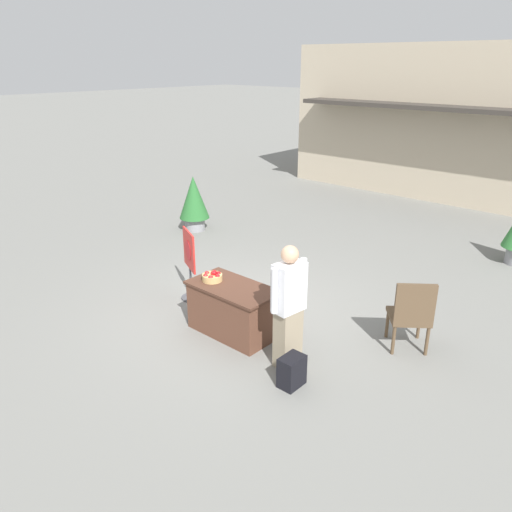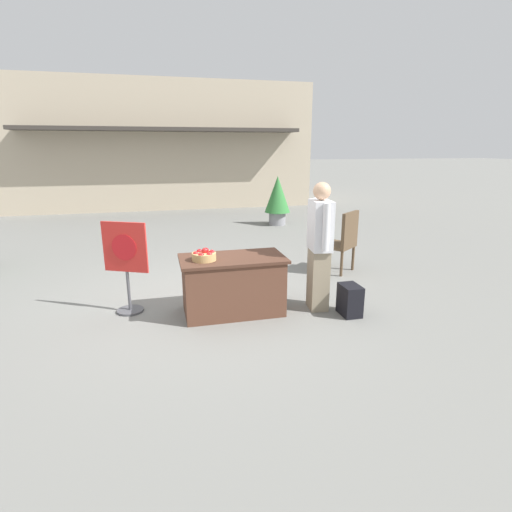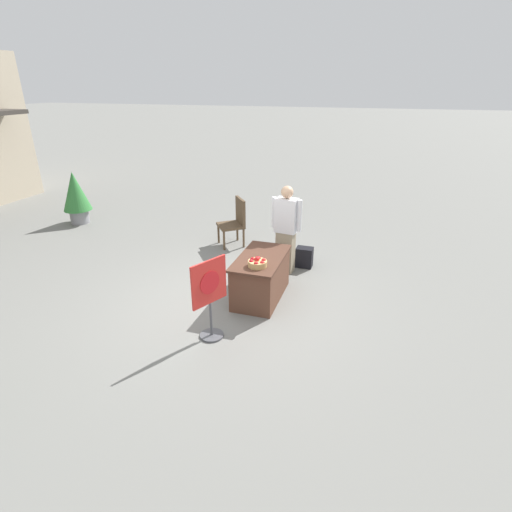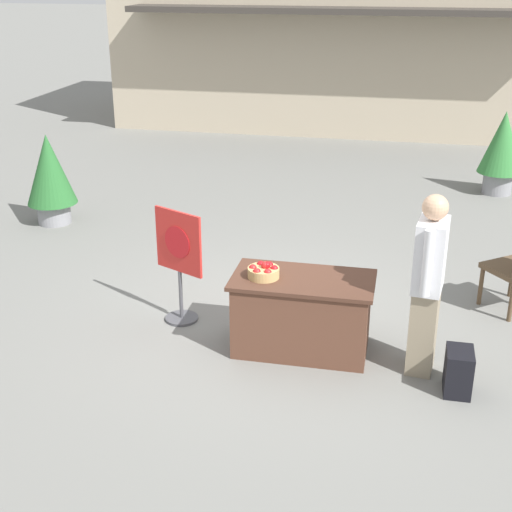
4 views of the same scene
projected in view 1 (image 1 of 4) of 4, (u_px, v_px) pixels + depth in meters
The scene contains 9 objects.
ground_plane at pixel (240, 312), 8.34m from camera, with size 120.00×120.00×0.00m, color slate.
storefront_building at pixel (481, 120), 15.34m from camera, with size 10.69×5.30×4.41m.
display_table at pixel (233, 309), 7.60m from camera, with size 1.40×0.76×0.78m.
apple_basket at pixel (212, 277), 7.63m from camera, with size 0.31×0.31×0.16m.
person_visitor at pixel (289, 306), 6.58m from camera, with size 0.31×0.61×1.76m.
backpack at pixel (292, 371), 6.40m from camera, with size 0.24×0.34×0.42m.
poster_board at pixel (190, 262), 8.59m from camera, with size 0.58×0.36×1.26m.
patio_chair at pixel (411, 313), 7.05m from camera, with size 0.77×0.77×1.11m.
potted_plant_near_right at pixel (194, 200), 12.14m from camera, with size 0.73×0.73×1.35m.
Camera 1 is at (5.13, -5.37, 3.93)m, focal length 35.00 mm.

